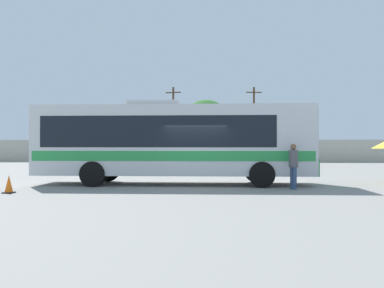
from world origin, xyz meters
The scene contains 14 objects.
ground_plane centered at (0.00, 10.00, 0.00)m, with size 300.00×300.00×0.00m, color gray.
perimeter_wall centered at (0.00, 26.04, 1.18)m, with size 80.00×0.30×2.36m, color #B2AD9E.
coach_bus_silver_green centered at (-1.11, 0.64, 1.93)m, with size 11.83×2.81×3.61m.
attendant_by_bus_door centered at (3.79, -1.23, 0.99)m, with size 0.47×0.47×1.75m.
parked_car_leftmost_black centered at (-11.46, 22.05, 0.80)m, with size 4.45×2.19×1.51m.
parked_car_second_grey centered at (-5.93, 22.89, 0.78)m, with size 4.17×2.15×1.48m.
parked_car_third_silver centered at (-0.49, 22.87, 0.78)m, with size 4.38×2.08×1.46m.
parked_car_rightmost_maroon centered at (5.68, 22.21, 0.79)m, with size 4.43×2.13×1.49m.
utility_pole_near centered at (-3.57, 28.71, 4.36)m, with size 1.78×0.55×8.35m.
utility_pole_far centered at (5.64, 30.02, 4.43)m, with size 1.80×0.36×8.49m.
roadside_tree_left centered at (-17.13, 30.50, 4.39)m, with size 4.36×4.36×6.26m.
roadside_tree_midleft centered at (-8.19, 31.44, 4.46)m, with size 3.80×3.80×6.09m.
roadside_tree_midright centered at (0.08, 32.15, 4.96)m, with size 5.49×5.49×7.30m.
traffic_cone_on_apron centered at (-6.51, -2.96, 0.31)m, with size 0.36×0.36×0.64m.
Camera 1 is at (0.59, -16.99, 1.65)m, focal length 38.04 mm.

